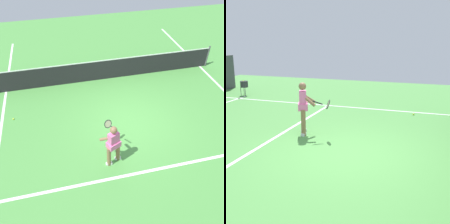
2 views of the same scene
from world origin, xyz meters
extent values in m
plane|color=#4C9342|center=(0.00, 0.00, 0.00)|extent=(24.06, 24.06, 0.00)
cube|color=white|center=(0.00, -2.31, 0.00)|extent=(9.50, 0.10, 0.01)
cube|color=white|center=(-4.75, 0.00, 0.00)|extent=(0.10, 16.51, 0.01)
cylinder|color=#8C6647|center=(-1.20, -1.76, 0.39)|extent=(0.13, 0.13, 0.78)
cylinder|color=#8C6647|center=(-0.87, -1.61, 0.39)|extent=(0.13, 0.13, 0.78)
cube|color=white|center=(-1.20, -1.76, 0.04)|extent=(0.20, 0.10, 0.08)
cube|color=white|center=(-0.87, -1.61, 0.04)|extent=(0.20, 0.10, 0.08)
cube|color=pink|center=(-1.03, -1.69, 1.04)|extent=(0.37, 0.31, 0.52)
cube|color=pink|center=(-1.03, -1.69, 0.84)|extent=(0.48, 0.42, 0.20)
sphere|color=#8C6647|center=(-1.03, -1.69, 1.44)|extent=(0.22, 0.22, 0.22)
cylinder|color=#8C6647|center=(-1.23, -1.61, 1.06)|extent=(0.42, 0.38, 0.37)
cylinder|color=#8C6647|center=(-0.96, -1.49, 1.06)|extent=(0.09, 0.48, 0.37)
cylinder|color=black|center=(-0.90, -1.16, 1.02)|extent=(0.15, 0.28, 0.14)
torus|color=black|center=(-1.02, -0.89, 0.96)|extent=(0.31, 0.23, 0.28)
cylinder|color=beige|center=(-1.02, -0.89, 0.96)|extent=(0.26, 0.18, 0.23)
sphere|color=#D1E533|center=(-4.32, 1.22, 0.03)|extent=(0.07, 0.07, 0.07)
cylinder|color=#333338|center=(-5.51, -6.97, 0.55)|extent=(0.36, 0.36, 0.30)
cylinder|color=#333338|center=(-5.38, -6.85, 0.20)|extent=(0.02, 0.02, 0.40)
cylinder|color=#333338|center=(-5.63, -7.10, 0.20)|extent=(0.02, 0.02, 0.40)
cylinder|color=#333338|center=(-5.38, -7.10, 0.20)|extent=(0.02, 0.02, 0.40)
sphere|color=#D1E533|center=(-5.46, -6.97, 0.71)|extent=(0.07, 0.07, 0.07)
camera|label=1|loc=(-2.30, -6.68, 6.50)|focal=39.98mm
camera|label=2|loc=(6.85, 2.12, 2.89)|focal=48.79mm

